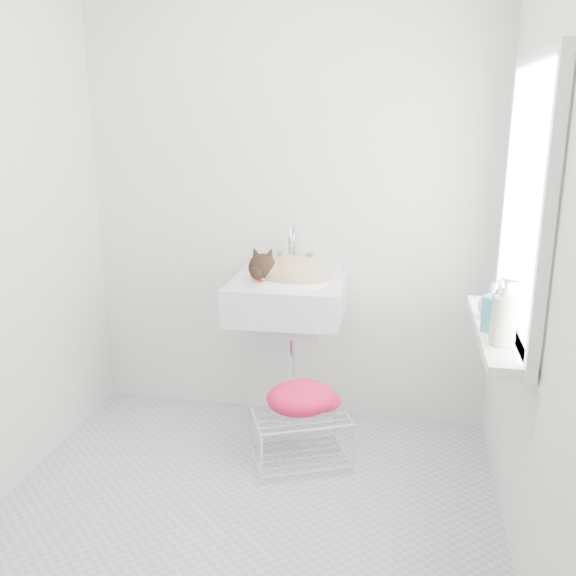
% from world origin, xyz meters
% --- Properties ---
extents(floor, '(2.20, 2.00, 0.02)m').
position_xyz_m(floor, '(0.00, 0.00, 0.00)').
color(floor, '#B8BABC').
rests_on(floor, ground).
extents(back_wall, '(2.20, 0.02, 2.50)m').
position_xyz_m(back_wall, '(0.00, 1.00, 1.25)').
color(back_wall, white).
rests_on(back_wall, ground).
extents(right_wall, '(0.02, 2.00, 2.50)m').
position_xyz_m(right_wall, '(1.10, 0.00, 1.25)').
color(right_wall, white).
rests_on(right_wall, ground).
extents(window_glass, '(0.01, 0.80, 1.00)m').
position_xyz_m(window_glass, '(1.09, 0.20, 1.35)').
color(window_glass, white).
rests_on(window_glass, right_wall).
extents(window_frame, '(0.04, 0.90, 1.10)m').
position_xyz_m(window_frame, '(1.07, 0.20, 1.35)').
color(window_frame, white).
rests_on(window_frame, right_wall).
extents(windowsill, '(0.16, 0.88, 0.04)m').
position_xyz_m(windowsill, '(1.01, 0.20, 0.83)').
color(windowsill, white).
rests_on(windowsill, right_wall).
extents(sink, '(0.58, 0.51, 0.23)m').
position_xyz_m(sink, '(0.04, 0.74, 0.85)').
color(sink, white).
rests_on(sink, back_wall).
extents(faucet, '(0.21, 0.15, 0.21)m').
position_xyz_m(faucet, '(0.04, 0.92, 0.99)').
color(faucet, silver).
rests_on(faucet, sink).
extents(cat, '(0.44, 0.38, 0.26)m').
position_xyz_m(cat, '(0.06, 0.72, 0.89)').
color(cat, tan).
rests_on(cat, sink).
extents(wire_rack, '(0.54, 0.47, 0.27)m').
position_xyz_m(wire_rack, '(0.17, 0.44, 0.15)').
color(wire_rack, silver).
rests_on(wire_rack, floor).
extents(towel, '(0.41, 0.36, 0.14)m').
position_xyz_m(towel, '(0.17, 0.45, 0.30)').
color(towel, red).
rests_on(towel, wire_rack).
extents(bottle_a, '(0.12, 0.12, 0.22)m').
position_xyz_m(bottle_a, '(1.00, -0.00, 0.85)').
color(bottle_a, beige).
rests_on(bottle_a, windowsill).
extents(bottle_b, '(0.13, 0.13, 0.21)m').
position_xyz_m(bottle_b, '(1.00, 0.14, 0.85)').
color(bottle_b, teal).
rests_on(bottle_b, windowsill).
extents(bottle_c, '(0.14, 0.14, 0.15)m').
position_xyz_m(bottle_c, '(1.00, 0.31, 0.85)').
color(bottle_c, silver).
rests_on(bottle_c, windowsill).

